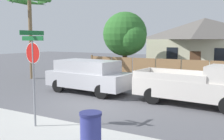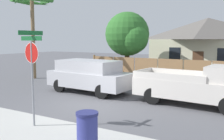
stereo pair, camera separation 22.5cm
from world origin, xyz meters
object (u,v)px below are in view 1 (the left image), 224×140
at_px(red_suv, 89,75).
at_px(stop_sign, 33,61).
at_px(house, 204,43).
at_px(palm_tree, 30,8).
at_px(trash_bin, 91,131).
at_px(orange_pickup, 199,86).
at_px(oak_tree, 126,35).

relative_size(red_suv, stop_sign, 1.52).
xyz_separation_m(house, red_suv, (-3.56, -14.23, -1.62)).
xyz_separation_m(house, palm_tree, (-10.39, -12.01, 2.75)).
relative_size(red_suv, trash_bin, 4.77).
relative_size(house, stop_sign, 2.92).
bearing_deg(orange_pickup, house, 103.70).
distance_m(palm_tree, red_suv, 8.40).
distance_m(oak_tree, red_suv, 7.78).
relative_size(orange_pickup, trash_bin, 5.20).
height_order(orange_pickup, stop_sign, stop_sign).
bearing_deg(palm_tree, house, 49.13).
distance_m(palm_tree, trash_bin, 15.02).
bearing_deg(oak_tree, house, 55.00).
bearing_deg(house, palm_tree, -130.87).
height_order(palm_tree, stop_sign, palm_tree).
xyz_separation_m(house, orange_pickup, (2.48, -14.25, -1.69)).
distance_m(oak_tree, palm_tree, 7.78).
distance_m(orange_pickup, stop_sign, 7.28).
distance_m(house, orange_pickup, 14.56).
xyz_separation_m(red_suv, stop_sign, (1.72, -5.72, 1.26)).
relative_size(palm_tree, red_suv, 1.24).
bearing_deg(stop_sign, house, 90.19).
xyz_separation_m(palm_tree, orange_pickup, (12.87, -2.24, -4.44)).
height_order(house, oak_tree, oak_tree).
distance_m(house, trash_bin, 20.74).
height_order(red_suv, stop_sign, stop_sign).
bearing_deg(stop_sign, trash_bin, -8.05).
xyz_separation_m(stop_sign, trash_bin, (2.78, -0.67, -1.72)).
relative_size(house, palm_tree, 1.55).
xyz_separation_m(oak_tree, palm_tree, (-5.54, -5.08, 2.00)).
xyz_separation_m(orange_pickup, trash_bin, (-1.54, -6.37, -0.38)).
height_order(orange_pickup, trash_bin, orange_pickup).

